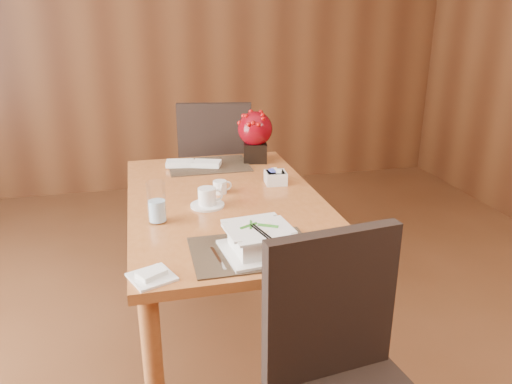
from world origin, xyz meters
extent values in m
cube|color=#5B321A|center=(0.00, 3.00, 1.40)|extent=(5.00, 0.02, 2.80)
cube|color=#B66732|center=(0.00, 0.60, 0.73)|extent=(0.90, 1.50, 0.04)
cylinder|color=#B66732|center=(-0.39, -0.09, 0.35)|extent=(0.07, 0.07, 0.71)
cylinder|color=#B66732|center=(-0.39, 1.29, 0.35)|extent=(0.07, 0.07, 0.71)
cylinder|color=#B66732|center=(0.39, -0.09, 0.35)|extent=(0.07, 0.07, 0.71)
cylinder|color=#B66732|center=(0.39, 1.29, 0.35)|extent=(0.07, 0.07, 0.71)
cube|color=black|center=(0.00, 0.05, 0.75)|extent=(0.45, 0.33, 0.01)
cube|color=black|center=(0.00, 1.15, 0.75)|extent=(0.45, 0.33, 0.01)
cube|color=white|center=(0.02, 0.03, 0.76)|extent=(0.28, 0.28, 0.01)
cube|color=white|center=(0.02, 0.03, 0.80)|extent=(0.20, 0.20, 0.09)
cylinder|color=tan|center=(0.02, 0.03, 0.81)|extent=(0.17, 0.17, 0.07)
cylinder|color=white|center=(-0.10, 0.54, 0.76)|extent=(0.15, 0.15, 0.01)
cylinder|color=white|center=(-0.10, 0.54, 0.80)|extent=(0.09, 0.09, 0.08)
cylinder|color=black|center=(-0.10, 0.54, 0.83)|extent=(0.07, 0.07, 0.01)
cylinder|color=white|center=(-0.32, 0.41, 0.84)|extent=(0.09, 0.09, 0.18)
cube|color=white|center=(0.29, 0.77, 0.78)|extent=(0.11, 0.11, 0.06)
cube|color=black|center=(0.28, 1.18, 0.81)|extent=(0.16, 0.16, 0.11)
sphere|color=maroon|center=(0.28, 1.18, 0.94)|extent=(0.20, 0.20, 0.20)
cube|color=white|center=(-0.37, -0.06, 0.75)|extent=(0.18, 0.18, 0.01)
cube|color=black|center=(0.16, -0.33, 0.74)|extent=(0.44, 0.10, 0.50)
cube|color=black|center=(0.13, 1.71, 0.48)|extent=(0.57, 0.57, 0.06)
cube|color=black|center=(0.09, 1.50, 0.78)|extent=(0.47, 0.14, 0.53)
cylinder|color=black|center=(0.37, 1.87, 0.23)|extent=(0.04, 0.04, 0.45)
cylinder|color=black|center=(0.29, 1.48, 0.23)|extent=(0.04, 0.04, 0.45)
cylinder|color=black|center=(-0.03, 1.95, 0.23)|extent=(0.04, 0.04, 0.45)
cylinder|color=black|center=(-0.10, 1.56, 0.23)|extent=(0.04, 0.04, 0.45)
camera|label=1|loc=(-0.37, -1.56, 1.59)|focal=35.00mm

